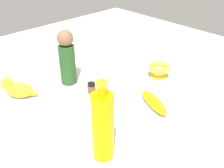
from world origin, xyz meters
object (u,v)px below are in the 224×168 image
(bowl, at_px, (159,69))
(cat_figurine, at_px, (17,89))
(banana, at_px, (154,102))
(person_figure_adult, at_px, (67,58))
(bottle_tall, at_px, (103,126))
(nail_polish_jar, at_px, (91,88))

(bowl, distance_m, cat_figurine, 0.63)
(bowl, xyz_separation_m, banana, (0.21, 0.14, -0.02))
(banana, bearing_deg, person_figure_adult, -141.15)
(bowl, distance_m, banana, 0.25)
(person_figure_adult, bearing_deg, bottle_tall, 67.18)
(nail_polish_jar, bearing_deg, banana, 113.12)
(bowl, height_order, nail_polish_jar, bowl)
(bottle_tall, xyz_separation_m, nail_polish_jar, (-0.20, -0.30, -0.09))
(bowl, bearing_deg, bottle_tall, 20.07)
(bottle_tall, bearing_deg, bowl, -159.93)
(person_figure_adult, distance_m, bowl, 0.42)
(bowl, height_order, cat_figurine, cat_figurine)
(bottle_tall, distance_m, cat_figurine, 0.49)
(bottle_tall, height_order, bowl, bottle_tall)
(cat_figurine, bearing_deg, person_figure_adult, 168.16)
(person_figure_adult, height_order, banana, person_figure_adult)
(person_figure_adult, xyz_separation_m, bottle_tall, (0.18, 0.43, -0.01))
(bottle_tall, distance_m, bowl, 0.55)
(nail_polish_jar, bearing_deg, cat_figurine, -36.82)
(cat_figurine, height_order, banana, cat_figurine)
(bowl, xyz_separation_m, cat_figurine, (0.55, -0.29, -0.00))
(nail_polish_jar, height_order, banana, same)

